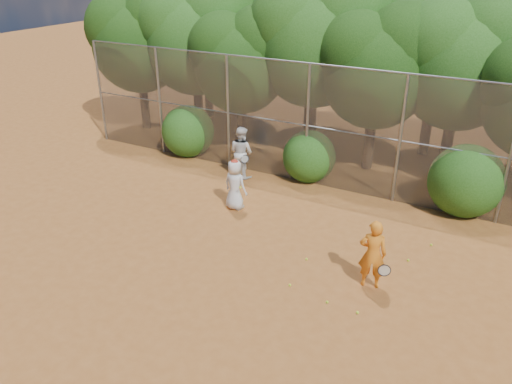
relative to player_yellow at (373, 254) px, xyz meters
The scene contains 23 objects.
ground 3.10m from the player_yellow, 153.48° to the right, with size 80.00×80.00×0.00m, color brown.
fence_back 5.57m from the player_yellow, 120.82° to the left, with size 20.05×0.09×4.03m.
tree_0 14.18m from the player_yellow, 151.02° to the left, with size 4.38×3.81×6.00m.
tree_1 12.46m from the player_yellow, 143.11° to the left, with size 4.64×4.03×6.35m.
tree_2 10.02m from the player_yellow, 137.57° to the left, with size 3.99×3.47×5.47m.
tree_3 9.49m from the player_yellow, 121.51° to the left, with size 4.89×4.26×6.70m.
tree_4 7.78m from the player_yellow, 107.02° to the left, with size 4.19×3.64×5.73m.
tree_5 8.35m from the player_yellow, 87.10° to the left, with size 4.51×3.92×6.17m.
tree_9 14.66m from the player_yellow, 138.11° to the left, with size 4.83×4.20×6.62m.
tree_10 11.83m from the player_yellow, 119.97° to the left, with size 5.15×4.48×7.06m.
tree_11 9.90m from the player_yellow, 93.74° to the left, with size 4.64×4.03×6.35m.
bush_0 9.99m from the player_yellow, 150.17° to the left, with size 2.00×2.00×2.00m, color #1D4B12.
bush_1 6.18m from the player_yellow, 126.43° to the left, with size 1.80×1.80×1.80m, color #1D4B12.
bush_2 5.15m from the player_yellow, 74.99° to the left, with size 2.20×2.20×2.20m, color #1D4B12.
player_yellow is the anchor object (origin of this frame).
player_teen 5.13m from the player_yellow, 158.49° to the left, with size 0.83×0.59×1.60m.
player_white 7.09m from the player_yellow, 144.95° to the left, with size 1.01×0.87×1.79m.
ball_0 1.52m from the player_yellow, 119.44° to the right, with size 0.07×0.07×0.07m, color #C2DD28.
ball_1 1.76m from the player_yellow, 67.95° to the left, with size 0.07×0.07×0.07m, color #C2DD28.
ball_2 2.05m from the player_yellow, 150.05° to the right, with size 0.07×0.07×0.07m, color #C2DD28.
ball_3 1.41m from the player_yellow, 85.72° to the right, with size 0.07×0.07×0.07m, color #C2DD28.
ball_4 1.92m from the player_yellow, behind, with size 0.07×0.07×0.07m, color #C2DD28.
ball_5 2.79m from the player_yellow, 69.00° to the left, with size 0.07×0.07×0.07m, color #C2DD28.
Camera 1 is at (4.89, -8.42, 7.12)m, focal length 35.00 mm.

